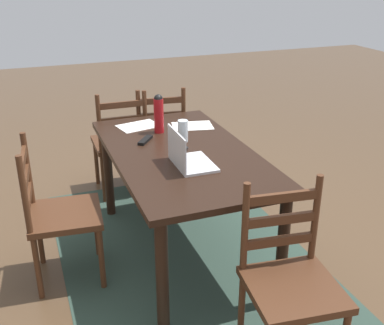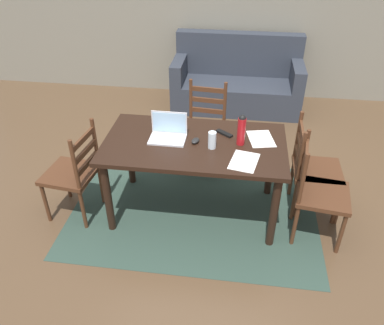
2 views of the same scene
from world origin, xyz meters
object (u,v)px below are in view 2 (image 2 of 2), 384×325
object	(u,v)px
laptop	(168,132)
tv_remote	(224,133)
chair_right_far	(313,169)
water_bottle	(242,129)
drinking_glass	(212,140)
dining_table	(194,152)
chair_right_near	(318,193)
chair_left_near	(74,173)
chair_far_head	(204,128)
couch	(237,82)
computer_mouse	(195,141)

from	to	relation	value
laptop	tv_remote	distance (m)	0.51
chair_right_far	water_bottle	bearing A→B (deg)	-167.75
drinking_glass	dining_table	bearing A→B (deg)	156.71
dining_table	water_bottle	distance (m)	0.47
chair_right_near	drinking_glass	world-z (taller)	chair_right_near
chair_right_near	chair_left_near	xyz separation A→B (m)	(-2.18, -0.01, 0.00)
chair_far_head	laptop	size ratio (longest dim) A/B	2.95
chair_far_head	chair_left_near	size ratio (longest dim) A/B	1.00
water_bottle	laptop	bearing A→B (deg)	177.91
chair_far_head	chair_right_near	bearing A→B (deg)	-42.25
couch	tv_remote	distance (m)	2.29
chair_far_head	laptop	world-z (taller)	laptop
laptop	water_bottle	size ratio (longest dim) A/B	1.15
drinking_glass	water_bottle	bearing A→B (deg)	22.01
dining_table	chair_right_near	xyz separation A→B (m)	(1.09, -0.17, -0.21)
dining_table	water_bottle	xyz separation A→B (m)	(0.40, 0.03, 0.24)
chair_right_near	drinking_glass	bearing A→B (deg)	173.66
chair_left_near	laptop	bearing A→B (deg)	15.43
chair_left_near	tv_remote	world-z (taller)	chair_left_near
dining_table	chair_right_near	world-z (taller)	chair_right_near
couch	drinking_glass	xyz separation A→B (m)	(-0.14, -2.49, 0.50)
couch	drinking_glass	world-z (taller)	couch
chair_left_near	computer_mouse	distance (m)	1.16
chair_right_far	water_bottle	size ratio (longest dim) A/B	3.39
couch	tv_remote	bearing A→B (deg)	-91.31
drinking_glass	chair_right_near	bearing A→B (deg)	-6.34
dining_table	chair_left_near	distance (m)	1.13
computer_mouse	tv_remote	distance (m)	0.30
drinking_glass	chair_left_near	bearing A→B (deg)	-174.79
dining_table	tv_remote	size ratio (longest dim) A/B	9.44
chair_left_near	water_bottle	world-z (taller)	water_bottle
chair_right_far	tv_remote	distance (m)	0.90
chair_left_near	computer_mouse	bearing A→B (deg)	9.23
water_bottle	chair_right_far	bearing A→B (deg)	12.25
chair_right_far	drinking_glass	size ratio (longest dim) A/B	6.29
dining_table	computer_mouse	size ratio (longest dim) A/B	16.05
chair_far_head	computer_mouse	distance (m)	0.88
dining_table	chair_far_head	size ratio (longest dim) A/B	1.69
water_bottle	dining_table	bearing A→B (deg)	-175.94
chair_left_near	drinking_glass	distance (m)	1.32
laptop	dining_table	bearing A→B (deg)	-12.09
dining_table	laptop	xyz separation A→B (m)	(-0.24, 0.05, 0.16)
chair_right_far	laptop	xyz separation A→B (m)	(-1.33, -0.13, 0.37)
chair_right_near	water_bottle	bearing A→B (deg)	163.82
dining_table	laptop	world-z (taller)	laptop
computer_mouse	couch	bearing A→B (deg)	99.55
dining_table	drinking_glass	distance (m)	0.25
chair_right_near	chair_far_head	size ratio (longest dim) A/B	1.00
chair_far_head	water_bottle	world-z (taller)	water_bottle
chair_right_near	chair_right_far	world-z (taller)	same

